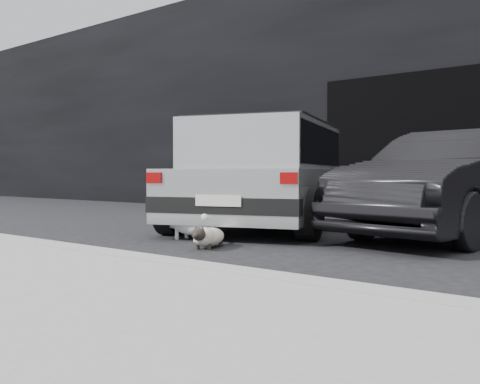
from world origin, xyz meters
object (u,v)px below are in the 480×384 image
Objects in this scene: second_car at (458,183)px; cat_white at (193,223)px; cat_siamese at (208,237)px; silver_hatchback at (269,170)px.

cat_white is at bearing -128.19° from second_car.
second_car is 3.30m from cat_white.
second_car is at bearing -140.80° from cat_siamese.
silver_hatchback is 2.43m from cat_siamese.
silver_hatchback is 1.92m from cat_white.
cat_siamese is at bearing -115.81° from second_car.
silver_hatchback is 6.14× the size of cat_siamese.
second_car is 4.58× the size of cat_white.
silver_hatchback is 5.10× the size of cat_white.
cat_white is (-2.36, -2.26, -0.47)m from second_car.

